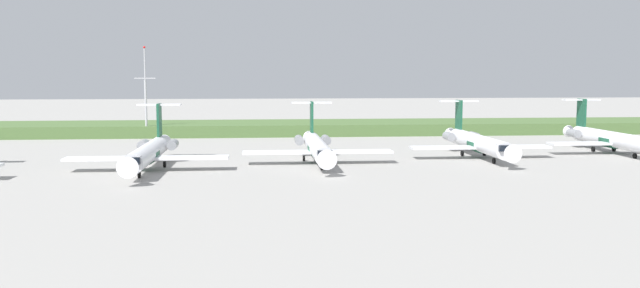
% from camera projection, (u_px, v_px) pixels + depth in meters
% --- Properties ---
extents(ground_plane, '(500.00, 500.00, 0.00)m').
position_uv_depth(ground_plane, '(311.00, 151.00, 118.41)').
color(ground_plane, '#9E9B96').
extents(grass_berm, '(320.00, 20.00, 2.59)m').
position_uv_depth(grass_berm, '(300.00, 128.00, 152.62)').
color(grass_berm, '#4C6B38').
rests_on(grass_berm, ground).
extents(regional_jet_second, '(22.81, 31.00, 9.00)m').
position_uv_depth(regional_jet_second, '(149.00, 152.00, 94.82)').
color(regional_jet_second, white).
rests_on(regional_jet_second, ground).
extents(regional_jet_third, '(22.81, 31.00, 9.00)m').
position_uv_depth(regional_jet_third, '(317.00, 146.00, 102.19)').
color(regional_jet_third, white).
rests_on(regional_jet_third, ground).
extents(regional_jet_fourth, '(22.81, 31.00, 9.00)m').
position_uv_depth(regional_jet_fourth, '(477.00, 142.00, 108.70)').
color(regional_jet_fourth, white).
rests_on(regional_jet_fourth, ground).
extents(regional_jet_fifth, '(22.81, 31.00, 9.00)m').
position_uv_depth(regional_jet_fifth, '(609.00, 138.00, 114.84)').
color(regional_jet_fifth, white).
rests_on(regional_jet_fifth, ground).
extents(antenna_mast, '(4.40, 0.50, 19.49)m').
position_uv_depth(antenna_mast, '(146.00, 100.00, 140.19)').
color(antenna_mast, '#B2B2B7').
rests_on(antenna_mast, ground).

